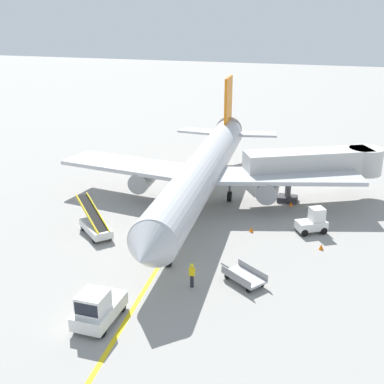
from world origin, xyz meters
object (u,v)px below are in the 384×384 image
jet_bridge (322,164)px  baggage_tug_near_wing (313,222)px  airliner (204,170)px  ground_crew_marshaller (192,274)px  belt_loader_forward_hold (95,225)px  safety_cone_wingtip_left (321,247)px  pushback_tug (98,308)px  safety_cone_nose_left (291,204)px  baggage_cart_loaded (244,276)px  safety_cone_nose_right (251,229)px

jet_bridge → baggage_tug_near_wing: 8.26m
airliner → ground_crew_marshaller: size_ratio=20.79×
airliner → belt_loader_forward_hold: (-6.33, -8.91, -2.64)m
airliner → jet_bridge: 11.16m
safety_cone_wingtip_left → belt_loader_forward_hold: bearing=-170.1°
pushback_tug → belt_loader_forward_hold: bearing=120.0°
ground_crew_marshaller → baggage_tug_near_wing: bearing=59.1°
ground_crew_marshaller → safety_cone_nose_left: (4.19, 16.25, -0.69)m
pushback_tug → belt_loader_forward_hold: belt_loader_forward_hold is taller
jet_bridge → safety_cone_nose_left: bearing=-130.7°
safety_cone_wingtip_left → ground_crew_marshaller: bearing=-132.8°
pushback_tug → baggage_cart_loaded: bearing=45.4°
safety_cone_wingtip_left → safety_cone_nose_right: bearing=165.9°
airliner → safety_cone_wingtip_left: bearing=-27.9°
belt_loader_forward_hold → jet_bridge: bearing=40.1°
airliner → pushback_tug: bearing=-90.8°
airliner → jet_bridge: airliner is taller
baggage_tug_near_wing → safety_cone_nose_right: baggage_tug_near_wing is taller
jet_bridge → safety_cone_nose_left: (-2.27, -2.64, -3.32)m
jet_bridge → baggage_tug_near_wing: (0.16, -7.84, -2.62)m
belt_loader_forward_hold → ground_crew_marshaller: size_ratio=2.71×
jet_bridge → safety_cone_nose_right: bearing=-116.0°
airliner → safety_cone_wingtip_left: 12.97m
baggage_cart_loaded → safety_cone_wingtip_left: bearing=55.8°
safety_cone_nose_right → pushback_tug: bearing=-111.0°
baggage_cart_loaded → ground_crew_marshaller: (-3.09, -1.59, 0.44)m
airliner → safety_cone_nose_right: (5.47, -4.46, -3.20)m
baggage_cart_loaded → safety_cone_wingtip_left: (4.45, 6.54, -0.25)m
ground_crew_marshaller → safety_cone_wingtip_left: ground_crew_marshaller is taller
safety_cone_nose_left → safety_cone_nose_right: (-2.29, -6.71, 0.00)m
jet_bridge → belt_loader_forward_hold: (-16.36, -13.80, -2.77)m
baggage_cart_loaded → ground_crew_marshaller: bearing=-152.8°
airliner → pushback_tug: size_ratio=9.73×
airliner → belt_loader_forward_hold: airliner is taller
ground_crew_marshaller → safety_cone_nose_left: 16.79m
ground_crew_marshaller → safety_cone_nose_right: 9.75m
belt_loader_forward_hold → safety_cone_wingtip_left: belt_loader_forward_hold is taller
belt_loader_forward_hold → baggage_cart_loaded: (12.99, -3.50, -0.31)m
ground_crew_marshaller → safety_cone_nose_left: ground_crew_marshaller is taller
ground_crew_marshaller → belt_loader_forward_hold: bearing=152.8°
belt_loader_forward_hold → baggage_tug_near_wing: bearing=19.9°
baggage_cart_loaded → ground_crew_marshaller: ground_crew_marshaller is taller
baggage_tug_near_wing → baggage_cart_loaded: baggage_tug_near_wing is taller
airliner → pushback_tug: airliner is taller
belt_loader_forward_hold → airliner: bearing=54.6°
baggage_tug_near_wing → ground_crew_marshaller: size_ratio=1.60×
jet_bridge → safety_cone_nose_left: 4.81m
pushback_tug → safety_cone_wingtip_left: (11.37, 13.55, -0.77)m
belt_loader_forward_hold → safety_cone_wingtip_left: size_ratio=10.48×
pushback_tug → safety_cone_nose_right: (5.73, 14.96, -0.77)m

